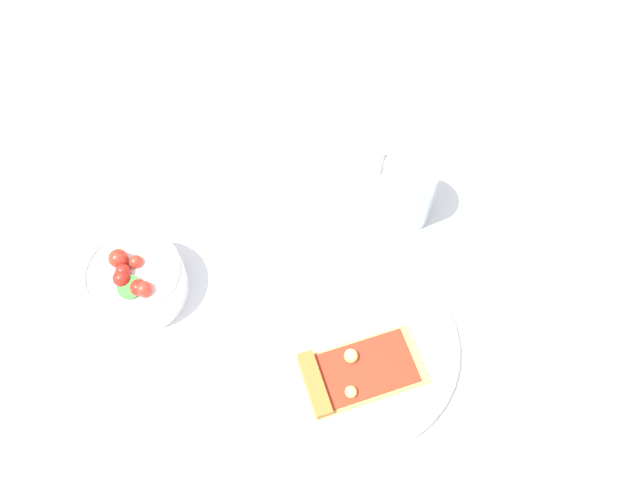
% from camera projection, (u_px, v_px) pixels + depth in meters
% --- Properties ---
extents(ground_plane, '(2.40, 2.40, 0.00)m').
position_uv_depth(ground_plane, '(326.00, 340.00, 0.83)').
color(ground_plane, silver).
rests_on(ground_plane, ground).
extents(plate, '(0.27, 0.27, 0.01)m').
position_uv_depth(plate, '(353.00, 346.00, 0.81)').
color(plate, white).
rests_on(plate, ground_plane).
extents(pizza_slice_main, '(0.14, 0.17, 0.02)m').
position_uv_depth(pizza_slice_main, '(354.00, 372.00, 0.78)').
color(pizza_slice_main, '#E5B256').
rests_on(pizza_slice_main, plate).
extents(salad_bowl, '(0.13, 0.13, 0.08)m').
position_uv_depth(salad_bowl, '(135.00, 280.00, 0.83)').
color(salad_bowl, white).
rests_on(salad_bowl, ground_plane).
extents(soda_glass, '(0.07, 0.07, 0.11)m').
position_uv_depth(soda_glass, '(407.00, 193.00, 0.88)').
color(soda_glass, silver).
rests_on(soda_glass, ground_plane).
extents(pepper_shaker, '(0.03, 0.03, 0.07)m').
position_uv_depth(pepper_shaker, '(374.00, 155.00, 0.93)').
color(pepper_shaker, silver).
rests_on(pepper_shaker, ground_plane).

